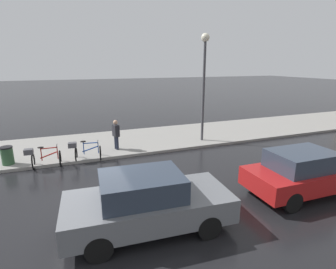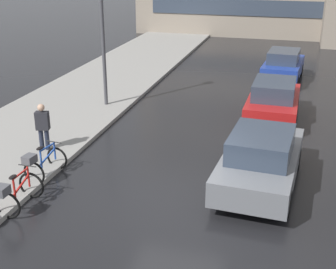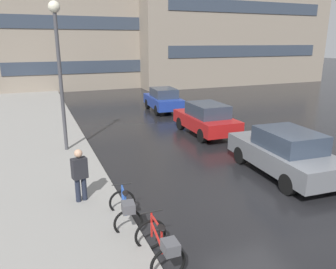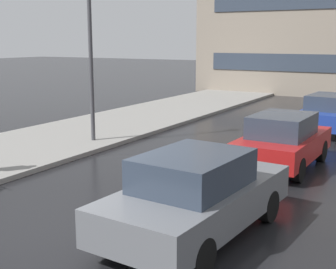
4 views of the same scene
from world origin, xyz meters
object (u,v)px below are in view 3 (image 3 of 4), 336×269
(car_grey, at_px, (285,152))
(car_red, at_px, (206,119))
(bicycle_second, at_px, (126,210))
(pedestrian, at_px, (80,174))
(car_blue, at_px, (163,100))
(bicycle_nearest, at_px, (161,247))
(streetlamp, at_px, (58,53))

(car_grey, relative_size, car_red, 1.13)
(bicycle_second, distance_m, pedestrian, 1.85)
(car_blue, distance_m, pedestrian, 12.84)
(bicycle_nearest, xyz_separation_m, bicycle_second, (-0.25, 1.70, -0.00))
(car_grey, xyz_separation_m, car_red, (-0.02, 5.45, -0.01))
(car_blue, bearing_deg, bicycle_nearest, -111.71)
(car_red, xyz_separation_m, streetlamp, (-6.58, -0.28, 3.18))
(bicycle_second, xyz_separation_m, pedestrian, (-0.83, 1.59, 0.42))
(bicycle_second, relative_size, pedestrian, 0.88)
(car_red, distance_m, car_blue, 5.87)
(car_grey, bearing_deg, car_blue, 89.65)
(car_grey, distance_m, pedestrian, 6.69)
(bicycle_second, distance_m, car_blue, 13.85)
(car_red, relative_size, car_blue, 1.03)
(car_red, bearing_deg, bicycle_nearest, -123.73)
(bicycle_second, relative_size, car_blue, 0.37)
(bicycle_nearest, relative_size, car_red, 0.35)
(car_grey, height_order, car_blue, car_grey)
(bicycle_nearest, bearing_deg, bicycle_second, 98.53)
(car_grey, bearing_deg, streetlamp, 141.88)
(bicycle_second, height_order, car_grey, car_grey)
(bicycle_nearest, distance_m, bicycle_second, 1.72)
(car_grey, bearing_deg, bicycle_nearest, -152.60)
(bicycle_second, relative_size, car_red, 0.36)
(streetlamp, bearing_deg, car_blue, 42.66)
(bicycle_nearest, xyz_separation_m, car_red, (5.58, 8.35, 0.29))
(bicycle_nearest, relative_size, bicycle_second, 0.96)
(car_blue, relative_size, pedestrian, 2.35)
(pedestrian, height_order, streetlamp, streetlamp)
(car_red, height_order, car_blue, car_red)
(car_blue, relative_size, streetlamp, 0.66)
(car_blue, xyz_separation_m, streetlamp, (-6.67, -6.15, 3.19))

